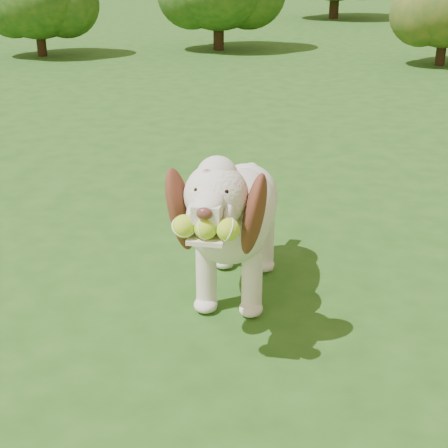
# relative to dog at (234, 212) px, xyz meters

# --- Properties ---
(ground) EXTENTS (80.00, 80.00, 0.00)m
(ground) POSITION_rel_dog_xyz_m (-0.14, 0.31, -0.45)
(ground) COLOR #214C15
(ground) RESTS_ON ground
(dog) EXTENTS (0.45, 1.29, 0.84)m
(dog) POSITION_rel_dog_xyz_m (0.00, 0.00, 0.00)
(dog) COLOR silver
(dog) RESTS_ON ground
(shrub_c) EXTENTS (1.29, 1.29, 1.34)m
(shrub_c) POSITION_rel_dog_xyz_m (1.51, 7.14, 0.34)
(shrub_c) COLOR #382314
(shrub_c) RESTS_ON ground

